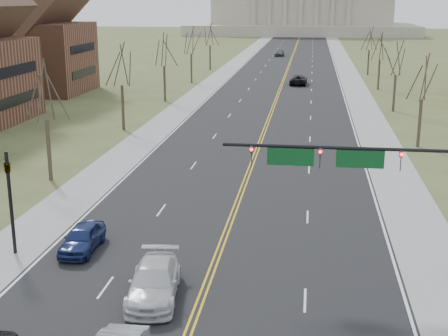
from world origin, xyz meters
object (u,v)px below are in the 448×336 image
(signal_mast, at_px, (358,168))
(car_far_sb, at_px, (279,53))
(car_sb_outer_second, at_px, (82,238))
(signal_left, at_px, (10,191))
(car_sb_inner_second, at_px, (154,282))
(car_far_nb, at_px, (298,80))

(signal_mast, xyz_separation_m, car_far_sb, (-10.69, 127.79, -4.91))
(signal_mast, xyz_separation_m, car_sb_outer_second, (-15.27, 0.96, -5.00))
(signal_left, bearing_deg, signal_mast, -0.00)
(car_sb_inner_second, xyz_separation_m, car_sb_outer_second, (-5.55, 5.17, -0.07))
(car_sb_inner_second, height_order, car_sb_outer_second, car_sb_inner_second)
(car_sb_outer_second, bearing_deg, signal_left, -166.49)
(signal_mast, height_order, car_far_nb, signal_mast)
(signal_left, relative_size, car_sb_inner_second, 1.05)
(car_sb_outer_second, bearing_deg, car_far_sb, 86.81)
(signal_left, height_order, car_sb_outer_second, signal_left)
(car_sb_outer_second, distance_m, car_far_nb, 74.60)
(signal_left, bearing_deg, car_far_nb, 79.20)
(signal_left, distance_m, car_sb_inner_second, 10.54)
(car_far_sb, bearing_deg, car_far_nb, -78.27)
(signal_left, xyz_separation_m, car_far_nb, (14.27, 74.80, -2.88))
(signal_left, height_order, car_far_nb, signal_left)
(car_far_nb, bearing_deg, signal_left, 81.13)
(signal_mast, bearing_deg, car_far_sb, 94.78)
(car_sb_outer_second, distance_m, car_far_sb, 126.91)
(car_far_sb, bearing_deg, car_sb_outer_second, -86.81)
(signal_mast, relative_size, car_far_sb, 2.46)
(car_sb_inner_second, bearing_deg, car_far_sb, 83.44)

